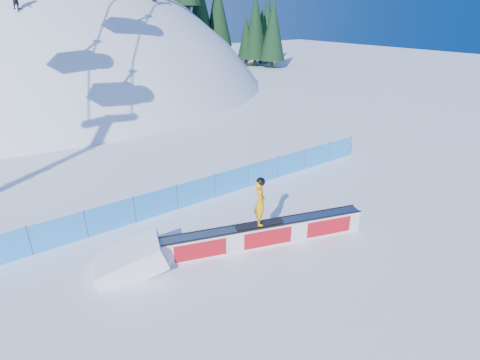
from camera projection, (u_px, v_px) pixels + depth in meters
ground at (256, 248)px, 14.33m from camera, size 160.00×160.00×0.00m
snow_hill at (70, 214)px, 52.78m from camera, size 64.00×64.00×64.00m
treeline at (219, 7)px, 55.96m from camera, size 24.06×13.18×18.68m
safety_fence at (196, 192)px, 17.40m from camera, size 22.05×0.05×1.30m
rail_box at (266, 234)px, 14.34m from camera, size 7.79×3.00×0.96m
snow_ramp at (133, 269)px, 13.14m from camera, size 2.83×2.23×1.54m
snowboarder at (260, 202)px, 13.68m from camera, size 1.85×0.88×1.92m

